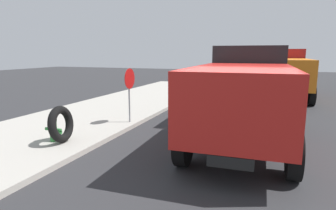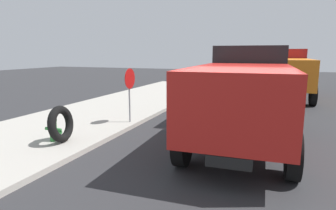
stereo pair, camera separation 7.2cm
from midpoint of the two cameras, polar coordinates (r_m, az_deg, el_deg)
ground_plane at (r=7.10m, az=13.18°, el=-12.72°), size 80.00×80.00×0.00m
sidewalk_curb at (r=10.10m, az=-26.64°, el=-6.10°), size 36.00×5.00×0.15m
fire_hydrant at (r=9.15m, az=-21.77°, el=-4.26°), size 0.24×0.55×0.76m
loose_tire at (r=8.91m, az=-20.43°, el=-3.57°), size 1.12×0.50×1.10m
stop_sign at (r=10.74m, az=-7.49°, el=3.95°), size 0.76×0.08×2.04m
dump_truck_red at (r=9.04m, az=15.30°, el=2.78°), size 7.08×2.98×3.00m
dump_truck_orange at (r=19.00m, az=22.67°, el=6.18°), size 7.06×2.95×3.00m
dump_truck_green at (r=29.03m, az=18.52°, el=7.64°), size 7.07×2.97×3.00m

